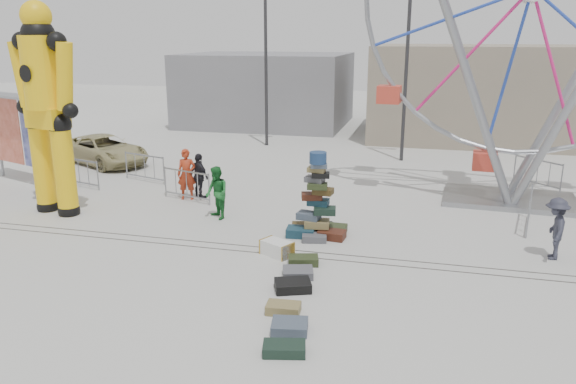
% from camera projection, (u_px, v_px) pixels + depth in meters
% --- Properties ---
extents(ground, '(90.00, 90.00, 0.00)m').
position_uv_depth(ground, '(254.00, 262.00, 14.29)').
color(ground, '#9E9E99').
rests_on(ground, ground).
extents(track_line_near, '(40.00, 0.04, 0.01)m').
position_uv_depth(track_line_near, '(261.00, 253.00, 14.85)').
color(track_line_near, '#47443F').
rests_on(track_line_near, ground).
extents(track_line_far, '(40.00, 0.04, 0.01)m').
position_uv_depth(track_line_far, '(265.00, 248.00, 15.22)').
color(track_line_far, '#47443F').
rests_on(track_line_far, ground).
extents(building_right, '(12.00, 8.00, 5.00)m').
position_uv_depth(building_right, '(485.00, 92.00, 30.65)').
color(building_right, gray).
rests_on(building_right, ground).
extents(building_left, '(10.00, 8.00, 4.40)m').
position_uv_depth(building_left, '(267.00, 89.00, 35.63)').
color(building_left, gray).
rests_on(building_left, ground).
extents(lamp_post_right, '(1.41, 0.25, 8.00)m').
position_uv_depth(lamp_post_right, '(409.00, 60.00, 24.48)').
color(lamp_post_right, '#2D2D30').
rests_on(lamp_post_right, ground).
extents(lamp_post_left, '(1.41, 0.25, 8.00)m').
position_uv_depth(lamp_post_left, '(268.00, 57.00, 27.98)').
color(lamp_post_left, '#2D2D30').
rests_on(lamp_post_left, ground).
extents(suitcase_tower, '(1.72, 1.53, 2.45)m').
position_uv_depth(suitcase_tower, '(317.00, 212.00, 15.99)').
color(suitcase_tower, '#193A4B').
rests_on(suitcase_tower, ground).
extents(crash_test_dummy, '(2.69, 1.18, 6.77)m').
position_uv_depth(crash_test_dummy, '(46.00, 102.00, 17.27)').
color(crash_test_dummy, black).
rests_on(crash_test_dummy, ground).
extents(ferris_wheel, '(10.62, 2.88, 12.34)m').
position_uv_depth(ferris_wheel, '(529.00, 18.00, 17.74)').
color(ferris_wheel, gray).
rests_on(ferris_wheel, ground).
extents(banner_scaffold, '(4.72, 2.33, 3.42)m').
position_uv_depth(banner_scaffold, '(19.00, 118.00, 20.80)').
color(banner_scaffold, gray).
rests_on(banner_scaffold, ground).
extents(steamer_trunk, '(0.96, 0.81, 0.39)m').
position_uv_depth(steamer_trunk, '(277.00, 248.00, 14.66)').
color(steamer_trunk, silver).
rests_on(steamer_trunk, ground).
extents(row_case_0, '(0.84, 0.63, 0.21)m').
position_uv_depth(row_case_0, '(303.00, 260.00, 14.10)').
color(row_case_0, '#303C1E').
rests_on(row_case_0, ground).
extents(row_case_1, '(0.84, 0.75, 0.19)m').
position_uv_depth(row_case_1, '(298.00, 273.00, 13.40)').
color(row_case_1, '#57585F').
rests_on(row_case_1, ground).
extents(row_case_2, '(0.95, 0.82, 0.22)m').
position_uv_depth(row_case_2, '(293.00, 286.00, 12.67)').
color(row_case_2, black).
rests_on(row_case_2, ground).
extents(row_case_3, '(0.73, 0.48, 0.20)m').
position_uv_depth(row_case_3, '(283.00, 308.00, 11.65)').
color(row_case_3, olive).
rests_on(row_case_3, ground).
extents(row_case_4, '(0.79, 0.67, 0.20)m').
position_uv_depth(row_case_4, '(290.00, 327.00, 10.92)').
color(row_case_4, '#465364').
rests_on(row_case_4, ground).
extents(row_case_5, '(0.85, 0.60, 0.20)m').
position_uv_depth(row_case_5, '(284.00, 349.00, 10.16)').
color(row_case_5, '#192D22').
rests_on(row_case_5, ground).
extents(barricade_dummy_a, '(1.96, 0.62, 1.10)m').
position_uv_depth(barricade_dummy_a, '(79.00, 173.00, 21.12)').
color(barricade_dummy_a, gray).
rests_on(barricade_dummy_a, ground).
extents(barricade_dummy_b, '(1.94, 0.68, 1.10)m').
position_uv_depth(barricade_dummy_b, '(145.00, 168.00, 21.90)').
color(barricade_dummy_b, gray).
rests_on(barricade_dummy_b, ground).
extents(barricade_dummy_c, '(1.94, 0.70, 1.10)m').
position_uv_depth(barricade_dummy_c, '(187.00, 185.00, 19.37)').
color(barricade_dummy_c, gray).
rests_on(barricade_dummy_c, ground).
extents(barricade_wheel_front, '(0.47, 1.98, 1.10)m').
position_uv_depth(barricade_wheel_front, '(529.00, 210.00, 16.65)').
color(barricade_wheel_front, gray).
rests_on(barricade_wheel_front, ground).
extents(barricade_wheel_back, '(1.48, 1.49, 1.10)m').
position_uv_depth(barricade_wheel_back, '(537.00, 173.00, 21.04)').
color(barricade_wheel_back, gray).
rests_on(barricade_wheel_back, ground).
extents(pedestrian_red, '(0.73, 0.57, 1.78)m').
position_uv_depth(pedestrian_red, '(187.00, 174.00, 19.47)').
color(pedestrian_red, '#A13017').
rests_on(pedestrian_red, ground).
extents(pedestrian_green, '(1.02, 1.02, 1.66)m').
position_uv_depth(pedestrian_green, '(217.00, 193.00, 17.41)').
color(pedestrian_green, '#196628').
rests_on(pedestrian_green, ground).
extents(pedestrian_black, '(1.01, 0.83, 1.61)m').
position_uv_depth(pedestrian_black, '(199.00, 176.00, 19.55)').
color(pedestrian_black, black).
rests_on(pedestrian_black, ground).
extents(pedestrian_grey, '(0.69, 1.10, 1.62)m').
position_uv_depth(pedestrian_grey, '(555.00, 229.00, 14.29)').
color(pedestrian_grey, '#2A2B38').
rests_on(pedestrian_grey, ground).
extents(parked_suv, '(5.07, 3.97, 1.28)m').
position_uv_depth(parked_suv, '(104.00, 150.00, 24.83)').
color(parked_suv, tan).
rests_on(parked_suv, ground).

